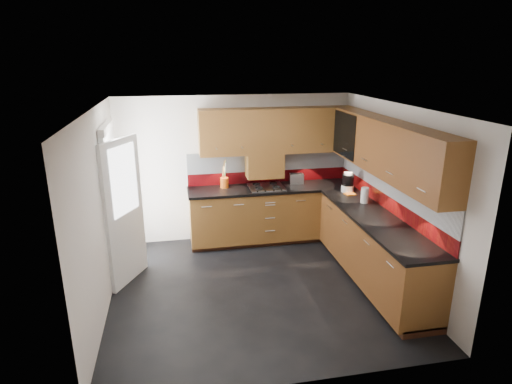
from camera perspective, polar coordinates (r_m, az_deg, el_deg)
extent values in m
cube|color=black|center=(5.91, 0.11, -12.73)|extent=(4.00, 3.80, 0.02)
cube|color=white|center=(5.12, 0.12, 11.72)|extent=(4.00, 3.80, 0.10)
cube|color=silver|center=(7.13, -2.75, 3.22)|extent=(4.00, 0.08, 2.64)
cube|color=silver|center=(3.76, 5.64, -10.75)|extent=(4.00, 0.08, 2.64)
cube|color=silver|center=(5.39, -20.58, -2.80)|extent=(0.08, 3.80, 2.64)
cube|color=silver|center=(6.06, 18.42, -0.35)|extent=(0.08, 3.80, 2.64)
cube|color=#582F13|center=(7.13, 2.12, -2.89)|extent=(2.70, 0.60, 0.95)
cube|color=brown|center=(6.08, 15.39, -7.34)|extent=(0.60, 2.60, 0.95)
cube|color=#391C10|center=(7.32, 2.03, -5.93)|extent=(2.70, 0.54, 0.10)
cube|color=#391C10|center=(6.28, 15.32, -10.83)|extent=(0.54, 2.60, 0.10)
cube|color=black|center=(6.98, 2.10, 0.50)|extent=(2.72, 0.62, 0.04)
cube|color=black|center=(5.89, 15.74, -3.51)|extent=(0.62, 2.60, 0.04)
cube|color=maroon|center=(7.22, 1.65, 2.10)|extent=(2.70, 0.02, 0.20)
cube|color=silver|center=(7.16, 1.67, 4.18)|extent=(2.70, 0.02, 0.34)
cube|color=maroon|center=(6.25, 16.99, -1.22)|extent=(0.02, 3.20, 0.20)
cube|color=silver|center=(6.17, 17.21, 1.16)|extent=(0.02, 3.20, 0.34)
cube|color=#582F13|center=(6.93, 2.81, 8.19)|extent=(2.50, 0.33, 0.72)
cube|color=brown|center=(5.83, 17.10, 5.62)|extent=(0.33, 2.87, 0.72)
cube|color=silver|center=(6.76, 1.90, 6.15)|extent=(1.80, 0.01, 0.16)
cube|color=silver|center=(5.77, 15.51, 3.48)|extent=(0.01, 2.00, 0.16)
cube|color=#582F13|center=(7.00, 1.14, 3.62)|extent=(0.60, 0.33, 0.40)
cube|color=black|center=(6.68, 11.67, 7.49)|extent=(0.01, 0.80, 0.66)
cube|color=#FFD18C|center=(6.80, 14.09, 7.50)|extent=(0.01, 0.76, 0.64)
cube|color=black|center=(6.74, 13.05, 7.67)|extent=(0.29, 0.76, 0.01)
cylinder|color=black|center=(6.50, 13.99, 8.13)|extent=(0.07, 0.07, 0.16)
cylinder|color=black|center=(6.64, 13.45, 8.36)|extent=(0.07, 0.07, 0.16)
cylinder|color=white|center=(6.77, 12.94, 8.58)|extent=(0.07, 0.07, 0.16)
cylinder|color=black|center=(6.91, 12.44, 8.78)|extent=(0.07, 0.07, 0.16)
cube|color=white|center=(6.28, -18.46, -1.47)|extent=(0.06, 0.95, 2.04)
cube|color=white|center=(5.93, -17.11, -2.65)|extent=(0.42, 0.73, 1.98)
cube|color=white|center=(5.79, -17.21, 1.54)|extent=(0.28, 0.50, 0.90)
cube|color=silver|center=(6.94, 1.40, 0.67)|extent=(0.56, 0.49, 0.02)
torus|color=black|center=(6.79, 0.41, 0.52)|extent=(0.13, 0.13, 0.02)
torus|color=black|center=(6.86, 2.79, 0.65)|extent=(0.13, 0.13, 0.02)
torus|color=black|center=(7.01, 0.03, 1.07)|extent=(0.13, 0.13, 0.02)
torus|color=black|center=(7.07, 2.35, 1.20)|extent=(0.13, 0.13, 0.02)
cube|color=black|center=(6.72, 1.82, 0.17)|extent=(0.43, 0.04, 0.02)
cylinder|color=#CE5713|center=(6.94, -4.24, 1.25)|extent=(0.13, 0.13, 0.17)
cylinder|color=olive|center=(6.91, -4.24, 2.94)|extent=(0.06, 0.03, 0.33)
cylinder|color=olive|center=(6.90, -4.16, 2.84)|extent=(0.05, 0.05, 0.31)
cylinder|color=olive|center=(6.90, -4.30, 3.03)|extent=(0.07, 0.02, 0.35)
cylinder|color=olive|center=(6.90, -4.11, 2.74)|extent=(0.03, 0.05, 0.29)
cylinder|color=olive|center=(6.90, -4.40, 2.88)|extent=(0.05, 0.04, 0.32)
cube|color=silver|center=(7.20, 5.41, 1.80)|extent=(0.25, 0.17, 0.16)
cube|color=black|center=(7.18, 5.43, 2.45)|extent=(0.18, 0.04, 0.01)
cube|color=black|center=(7.21, 5.36, 2.52)|extent=(0.18, 0.04, 0.01)
cylinder|color=white|center=(6.87, 12.08, 0.48)|extent=(0.19, 0.19, 0.11)
cylinder|color=black|center=(6.84, 12.15, 1.58)|extent=(0.18, 0.18, 0.17)
cylinder|color=white|center=(6.81, 12.21, 2.44)|extent=(0.13, 0.13, 0.04)
cylinder|color=white|center=(6.39, 14.28, -0.42)|extent=(0.13, 0.13, 0.23)
cube|color=orange|center=(6.75, 12.40, -0.27)|extent=(0.17, 0.15, 0.02)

